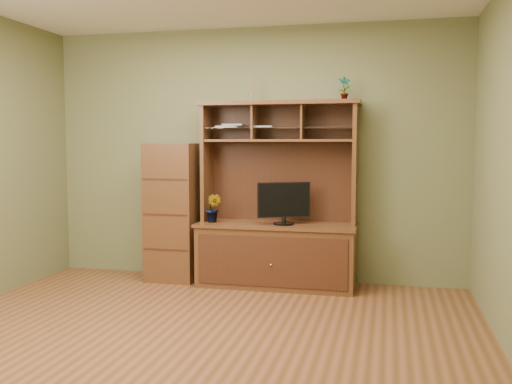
% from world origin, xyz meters
% --- Properties ---
extents(room, '(4.54, 4.04, 2.74)m').
position_xyz_m(room, '(0.00, 0.00, 1.35)').
color(room, brown).
rests_on(room, ground).
extents(media_hutch, '(1.66, 0.61, 1.90)m').
position_xyz_m(media_hutch, '(0.32, 1.73, 0.52)').
color(media_hutch, '#452613').
rests_on(media_hutch, room).
extents(monitor, '(0.50, 0.28, 0.43)m').
position_xyz_m(monitor, '(0.40, 1.65, 0.88)').
color(monitor, black).
rests_on(monitor, media_hutch).
extents(orchid_plant, '(0.18, 0.16, 0.30)m').
position_xyz_m(orchid_plant, '(-0.34, 1.65, 0.80)').
color(orchid_plant, '#30571E').
rests_on(orchid_plant, media_hutch).
extents(top_plant, '(0.15, 0.12, 0.24)m').
position_xyz_m(top_plant, '(0.98, 1.80, 2.02)').
color(top_plant, '#286523').
rests_on(top_plant, media_hutch).
extents(reed_diffuser, '(0.06, 0.06, 0.28)m').
position_xyz_m(reed_diffuser, '(0.02, 1.80, 2.01)').
color(reed_diffuser, silver).
rests_on(reed_diffuser, media_hutch).
extents(magazines, '(0.62, 0.22, 0.04)m').
position_xyz_m(magazines, '(-0.10, 1.81, 1.65)').
color(magazines, '#A7A7AB').
rests_on(magazines, media_hutch).
extents(side_cabinet, '(0.53, 0.48, 1.47)m').
position_xyz_m(side_cabinet, '(-0.82, 1.74, 0.74)').
color(side_cabinet, '#452613').
rests_on(side_cabinet, room).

